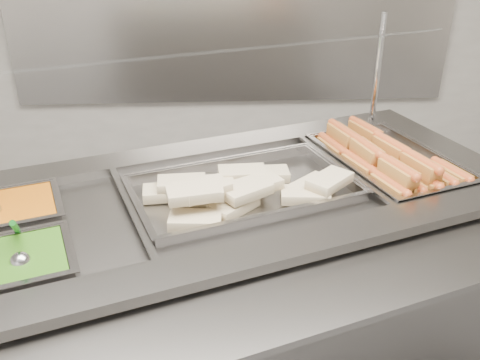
{
  "coord_description": "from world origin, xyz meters",
  "views": [
    {
      "loc": [
        -0.15,
        -1.23,
        1.83
      ],
      "look_at": [
        -0.06,
        0.4,
        1.0
      ],
      "focal_mm": 40.0,
      "sensor_mm": 36.0,
      "label": 1
    }
  ],
  "objects": [
    {
      "name": "sneeze_guard",
      "position": [
        -0.19,
        0.61,
        1.37
      ],
      "size": [
        1.79,
        0.9,
        0.48
      ],
      "color": "silver",
      "rests_on": "steam_counter"
    },
    {
      "name": "pan_wraps",
      "position": [
        -0.05,
        0.41,
        0.94
      ],
      "size": [
        0.84,
        0.66,
        0.08
      ],
      "color": "#969393",
      "rests_on": "steam_counter"
    },
    {
      "name": "tortilla_wraps",
      "position": [
        -0.09,
        0.35,
        0.99
      ],
      "size": [
        0.73,
        0.41,
        0.1
      ],
      "color": "tan",
      "rests_on": "pan_wraps"
    },
    {
      "name": "hotdogs_in_buns",
      "position": [
        0.5,
        0.59,
        0.98
      ],
      "size": [
        0.49,
        0.61,
        0.13
      ],
      "color": "#A56C22",
      "rests_on": "pan_hotdogs"
    },
    {
      "name": "serving_spoon",
      "position": [
        -0.69,
        0.01,
        0.98
      ],
      "size": [
        0.09,
        0.19,
        0.15
      ],
      "color": "#B9BABF",
      "rests_on": "pan_peas"
    },
    {
      "name": "back_panel",
      "position": [
        0.0,
        2.45,
        1.2
      ],
      "size": [
        3.0,
        0.04,
        1.2
      ],
      "primitive_type": "cube",
      "color": "#A7A19C",
      "rests_on": "ground"
    },
    {
      "name": "pan_beans",
      "position": [
        -0.82,
        0.3,
        0.93
      ],
      "size": [
        0.39,
        0.35,
        0.11
      ],
      "color": "#969393",
      "rests_on": "steam_counter"
    },
    {
      "name": "tray_rail",
      "position": [
        0.07,
        -0.14,
        0.92
      ],
      "size": [
        1.93,
        1.01,
        0.06
      ],
      "color": "gray",
      "rests_on": "steam_counter"
    },
    {
      "name": "pan_hotdogs",
      "position": [
        0.52,
        0.61,
        0.93
      ],
      "size": [
        0.55,
        0.69,
        0.11
      ],
      "color": "#969393",
      "rests_on": "steam_counter"
    },
    {
      "name": "pan_peas",
      "position": [
        -0.72,
        0.0,
        0.93
      ],
      "size": [
        0.39,
        0.35,
        0.11
      ],
      "color": "#969393",
      "rests_on": "steam_counter"
    },
    {
      "name": "steam_counter",
      "position": [
        -0.11,
        0.38,
        0.48
      ],
      "size": [
        2.22,
        1.53,
        0.98
      ],
      "color": "slate",
      "rests_on": "ground"
    }
  ]
}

